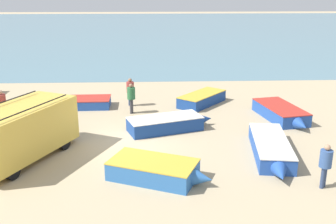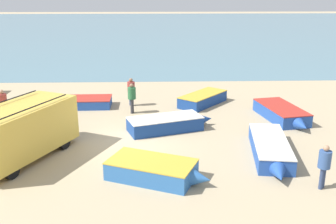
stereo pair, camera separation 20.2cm
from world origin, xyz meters
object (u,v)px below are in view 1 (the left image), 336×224
object	(u,v)px
fisherman_2	(1,104)
fisherman_3	(131,96)
fishing_rowboat_1	(203,98)
fishing_rowboat_3	(168,123)
parked_van	(20,131)
fishing_rowboat_5	(281,113)
fisherman_0	(326,162)
fishing_rowboat_0	(271,149)
fishing_rowboat_2	(68,103)
fishing_rowboat_4	(156,170)
fisherman_1	(130,89)

from	to	relation	value
fisherman_2	fisherman_3	distance (m)	6.72
fishing_rowboat_1	fishing_rowboat_3	xyz separation A→B (m)	(-2.34, -4.52, 0.01)
parked_van	fishing_rowboat_5	bearing A→B (deg)	-43.91
fishing_rowboat_3	fisherman_0	size ratio (longest dim) A/B	2.75
fishing_rowboat_0	fishing_rowboat_2	size ratio (longest dim) A/B	0.91
fishing_rowboat_5	fisherman_2	bearing A→B (deg)	-100.36
fisherman_0	fisherman_3	world-z (taller)	fisherman_3
fishing_rowboat_3	fisherman_0	xyz separation A→B (m)	(5.21, -6.08, 0.63)
fishing_rowboat_1	fishing_rowboat_5	distance (m)	4.89
fishing_rowboat_3	fishing_rowboat_4	xyz separation A→B (m)	(-0.66, -5.17, 0.00)
fishing_rowboat_0	fishing_rowboat_3	bearing A→B (deg)	-120.75
fishing_rowboat_4	fisherman_2	distance (m)	10.20
fishing_rowboat_0	fisherman_2	bearing A→B (deg)	-102.26
fishing_rowboat_3	fishing_rowboat_4	bearing A→B (deg)	-115.99
fishing_rowboat_5	fisherman_2	xyz separation A→B (m)	(-14.62, -0.10, 0.74)
fisherman_1	fisherman_3	size ratio (longest dim) A/B	0.98
fishing_rowboat_3	fisherman_1	size ratio (longest dim) A/B	2.67
parked_van	fisherman_1	world-z (taller)	parked_van
fishing_rowboat_4	fisherman_2	xyz separation A→B (m)	(-7.81, 6.51, 0.73)
parked_van	fishing_rowboat_2	distance (m)	7.37
fishing_rowboat_2	fisherman_3	xyz separation A→B (m)	(3.78, -1.29, 0.74)
fishing_rowboat_4	fisherman_2	world-z (taller)	fisherman_2
parked_van	fishing_rowboat_5	distance (m)	13.13
fisherman_1	fishing_rowboat_2	bearing A→B (deg)	140.16
parked_van	fishing_rowboat_1	xyz separation A→B (m)	(8.45, 7.69, -0.89)
fisherman_2	fishing_rowboat_2	bearing A→B (deg)	-64.62
fishing_rowboat_1	fisherman_2	size ratio (longest dim) A/B	2.09
fishing_rowboat_4	fisherman_1	bearing A→B (deg)	121.57
fishing_rowboat_2	fisherman_0	world-z (taller)	fisherman_0
fishing_rowboat_5	fisherman_3	distance (m)	8.22
fishing_rowboat_5	fisherman_0	bearing A→B (deg)	-17.88
fishing_rowboat_1	fisherman_1	world-z (taller)	fisherman_1
fisherman_0	fishing_rowboat_3	bearing A→B (deg)	173.10
fisherman_1	fishing_rowboat_3	bearing A→B (deg)	-106.97
fishing_rowboat_1	fisherman_0	distance (m)	11.00
fishing_rowboat_3	fisherman_1	distance (m)	4.80
fisherman_0	fisherman_3	distance (m)	11.42
fisherman_0	fisherman_2	world-z (taller)	fisherman_2
fishing_rowboat_1	fisherman_1	distance (m)	4.44
fishing_rowboat_2	fisherman_1	world-z (taller)	fisherman_1
fisherman_3	fisherman_0	bearing A→B (deg)	-42.29
fishing_rowboat_3	fisherman_2	world-z (taller)	fisherman_2
fishing_rowboat_3	fisherman_2	xyz separation A→B (m)	(-8.48, 1.34, 0.73)
fishing_rowboat_0	fisherman_2	size ratio (longest dim) A/B	2.84
fishing_rowboat_2	fisherman_0	distance (m)	14.96
fisherman_1	fisherman_3	world-z (taller)	fisherman_3
fisherman_2	fishing_rowboat_1	bearing A→B (deg)	-93.38
fishing_rowboat_5	fisherman_1	world-z (taller)	fisherman_1
fishing_rowboat_0	fishing_rowboat_4	xyz separation A→B (m)	(-4.82, -1.82, 0.01)
fishing_rowboat_2	fisherman_1	bearing A→B (deg)	-178.34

